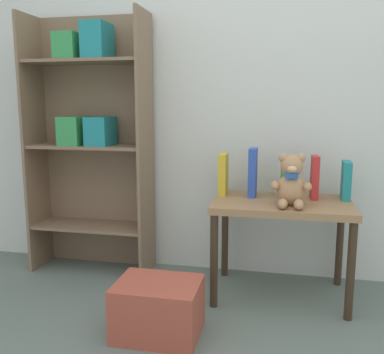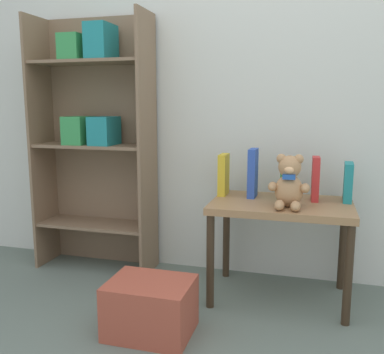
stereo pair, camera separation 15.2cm
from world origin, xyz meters
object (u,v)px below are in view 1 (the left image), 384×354
book_standing_green (283,177)px  book_standing_teal (346,180)px  teddy_bear (291,182)px  bookshelf_side (91,130)px  display_table (282,214)px  book_standing_red (315,177)px  book_standing_blue (253,172)px  book_standing_yellow (223,174)px  storage_bin (158,309)px

book_standing_green → book_standing_teal: 0.33m
teddy_bear → bookshelf_side: bearing=166.7°
bookshelf_side → display_table: bearing=-8.9°
teddy_bear → book_standing_red: size_ratio=1.13×
book_standing_blue → book_standing_red: book_standing_blue is taller
teddy_bear → book_standing_teal: (0.29, 0.22, -0.02)m
bookshelf_side → display_table: size_ratio=2.16×
book_standing_green → book_standing_red: (0.16, -0.02, 0.01)m
book_standing_yellow → bookshelf_side: bearing=175.3°
teddy_bear → book_standing_green: 0.21m
bookshelf_side → book_standing_blue: size_ratio=5.87×
display_table → book_standing_yellow: size_ratio=3.13×
bookshelf_side → book_standing_teal: bearing=-2.5°
book_standing_blue → teddy_bear: bearing=-41.7°
bookshelf_side → book_standing_teal: bookshelf_side is taller
teddy_bear → book_standing_blue: size_ratio=1.00×
teddy_bear → storage_bin: teddy_bear is taller
book_standing_yellow → book_standing_red: 0.49m
book_standing_yellow → book_standing_blue: bearing=-4.2°
display_table → book_standing_red: book_standing_red is taller
teddy_bear → book_standing_teal: 0.36m
book_standing_green → storage_bin: bearing=-129.1°
book_standing_yellow → book_standing_teal: book_standing_yellow is taller
display_table → book_standing_green: bearing=90.0°
display_table → book_standing_green: book_standing_green is taller
teddy_bear → book_standing_blue: book_standing_blue is taller
book_standing_yellow → book_standing_blue: 0.16m
book_standing_blue → book_standing_red: 0.33m
book_standing_red → storage_bin: (-0.69, -0.61, -0.52)m
book_standing_yellow → book_standing_teal: size_ratio=1.13×
book_standing_green → book_standing_teal: (0.33, 0.01, -0.01)m
bookshelf_side → teddy_bear: bearing=-13.3°
book_standing_blue → book_standing_teal: book_standing_blue is taller
book_standing_teal → storage_bin: book_standing_teal is taller
display_table → book_standing_yellow: (-0.33, 0.10, 0.19)m
book_standing_blue → storage_bin: size_ratio=0.71×
display_table → book_standing_blue: size_ratio=2.71×
teddy_bear → storage_bin: bearing=-143.2°
book_standing_yellow → book_standing_blue: (0.16, -0.01, 0.02)m
book_standing_red → storage_bin: 1.06m
bookshelf_side → storage_bin: bearing=-48.7°
storage_bin → book_standing_teal: bearing=36.8°
book_standing_red → storage_bin: bearing=-140.9°
display_table → book_standing_yellow: bearing=162.8°
book_standing_yellow → storage_bin: 0.83m
bookshelf_side → book_standing_blue: bearing=-5.3°
teddy_bear → book_standing_yellow: 0.42m
book_standing_green → book_standing_yellow: bearing=-178.0°
teddy_bear → storage_bin: size_ratio=0.70×
bookshelf_side → storage_bin: size_ratio=4.14×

